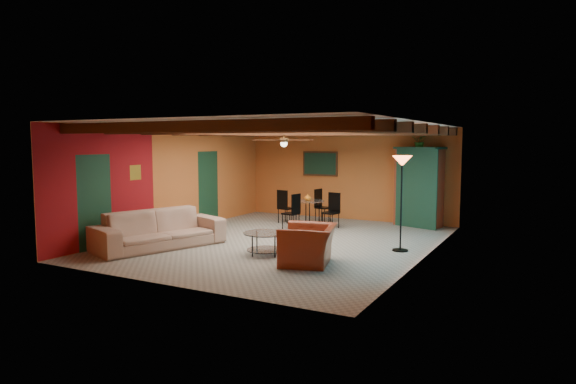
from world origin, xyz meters
The scene contains 11 objects.
room centered at (0.00, 0.11, 2.36)m, with size 6.52×8.01×2.71m.
sofa centered at (-2.11, -1.84, 0.41)m, with size 2.80×1.10×0.82m, color #A37D69.
armchair centered at (1.42, -1.63, 0.37)m, with size 1.14×0.99×0.74m, color maroon.
coffee_table centered at (0.30, -1.34, 0.24)m, with size 0.92×0.92×0.47m, color silver, non-canonical shape.
dining_table centered at (-0.53, 2.35, 0.48)m, with size 1.85×1.85×0.96m, color silver, non-canonical shape.
armoire centered at (2.20, 3.70, 1.06)m, with size 1.21×0.59×2.12m, color brown.
floor_lamp centered at (2.65, 0.33, 1.02)m, with size 0.42×0.42×2.04m, color black, non-canonical shape.
ceiling_fan centered at (0.00, 0.00, 2.36)m, with size 1.50×1.50×0.44m, color #472614, non-canonical shape.
painting centered at (-0.90, 3.96, 1.65)m, with size 1.05×0.03×0.65m, color black.
potted_plant centered at (2.20, 3.70, 2.34)m, with size 0.40×0.35×0.45m, color #26661E.
vase centered at (-0.53, 2.35, 1.06)m, with size 0.18×0.18×0.19m, color orange.
Camera 1 is at (5.53, -10.12, 2.32)m, focal length 31.44 mm.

